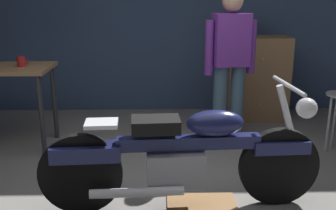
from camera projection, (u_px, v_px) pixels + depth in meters
ground_plane at (165, 208)px, 3.12m from camera, size 12.00×12.00×0.00m
back_wall at (161, 0)px, 5.38m from camera, size 8.00×0.12×3.10m
motorcycle at (184, 155)px, 3.00m from camera, size 2.19×0.60×1.00m
person_standing at (230, 62)px, 4.26m from camera, size 0.56×0.28×1.67m
wooden_dresser at (256, 78)px, 5.20m from camera, size 0.80×0.47×1.10m
drip_tray at (202, 206)px, 3.13m from camera, size 0.56×0.40×0.01m
mug_red_diner at (21, 62)px, 4.09m from camera, size 0.12×0.08×0.11m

